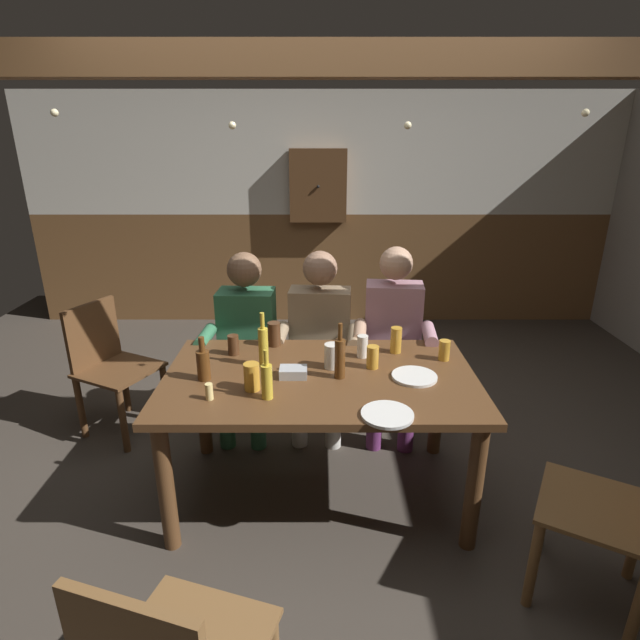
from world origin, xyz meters
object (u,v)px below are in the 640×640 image
(pint_glass_0, at_px, (363,346))
(bottle_3, at_px, (267,380))
(person_2, at_px, (393,334))
(dining_table, at_px, (320,393))
(table_candle, at_px, (209,391))
(pint_glass_6, at_px, (252,377))
(pint_glass_5, at_px, (332,356))
(pint_glass_4, at_px, (233,345))
(condiment_caddy, at_px, (293,372))
(bottle_1, at_px, (203,364))
(plate_0, at_px, (414,377))
(person_0, at_px, (246,335))
(chair_empty_near_right, at_px, (621,510))
(bottle_0, at_px, (263,345))
(pint_glass_1, at_px, (373,357))
(plate_1, at_px, (387,415))
(bottle_2, at_px, (340,357))
(pint_glass_3, at_px, (444,350))
(chair_empty_near_left, at_px, (110,364))
(wall_dart_cabinet, at_px, (319,186))
(pint_glass_2, at_px, (274,334))
(pint_glass_7, at_px, (396,340))
(person_1, at_px, (319,335))

(pint_glass_0, bearing_deg, bottle_3, -135.95)
(person_2, bearing_deg, pint_glass_0, 69.03)
(dining_table, bearing_deg, table_candle, -153.94)
(bottle_3, relative_size, pint_glass_6, 1.80)
(pint_glass_6, bearing_deg, pint_glass_5, 31.99)
(pint_glass_4, height_order, pint_glass_5, pint_glass_5)
(condiment_caddy, height_order, bottle_1, bottle_1)
(plate_0, bearing_deg, pint_glass_0, 133.52)
(person_0, relative_size, chair_empty_near_right, 1.37)
(person_0, distance_m, person_2, 0.96)
(bottle_0, distance_m, pint_glass_1, 0.58)
(chair_empty_near_right, relative_size, plate_1, 3.76)
(bottle_0, height_order, bottle_2, bottle_0)
(bottle_2, bearing_deg, pint_glass_3, 20.36)
(bottle_3, bearing_deg, bottle_1, 150.33)
(bottle_0, bearing_deg, person_2, 36.92)
(condiment_caddy, distance_m, pint_glass_5, 0.23)
(bottle_2, relative_size, pint_glass_6, 2.16)
(plate_0, relative_size, plate_1, 0.99)
(bottle_1, bearing_deg, person_0, 82.41)
(person_2, xyz_separation_m, pint_glass_1, (-0.20, -0.61, 0.12))
(chair_empty_near_left, relative_size, bottle_1, 3.82)
(plate_1, relative_size, wall_dart_cabinet, 0.33)
(dining_table, bearing_deg, pint_glass_0, 43.90)
(dining_table, bearing_deg, bottle_0, 159.07)
(pint_glass_1, bearing_deg, condiment_caddy, -165.53)
(wall_dart_cabinet, bearing_deg, table_candle, -99.42)
(bottle_2, bearing_deg, pint_glass_2, 131.47)
(table_candle, height_order, pint_glass_6, pint_glass_6)
(chair_empty_near_left, distance_m, bottle_1, 1.14)
(pint_glass_0, relative_size, pint_glass_4, 1.11)
(chair_empty_near_left, distance_m, pint_glass_1, 1.80)
(pint_glass_1, height_order, pint_glass_7, pint_glass_7)
(chair_empty_near_left, bearing_deg, wall_dart_cabinet, 172.55)
(pint_glass_1, bearing_deg, pint_glass_4, 167.16)
(person_2, distance_m, pint_glass_2, 0.81)
(dining_table, distance_m, table_candle, 0.59)
(pint_glass_3, bearing_deg, chair_empty_near_right, -58.67)
(person_1, bearing_deg, pint_glass_7, 140.63)
(chair_empty_near_right, height_order, plate_1, chair_empty_near_right)
(chair_empty_near_right, height_order, bottle_1, bottle_1)
(wall_dart_cabinet, bearing_deg, bottle_0, -96.10)
(pint_glass_5, bearing_deg, pint_glass_2, 137.96)
(bottle_0, xyz_separation_m, pint_glass_2, (0.03, 0.28, -0.05))
(condiment_caddy, relative_size, pint_glass_4, 1.23)
(wall_dart_cabinet, bearing_deg, chair_empty_near_right, -70.27)
(bottle_1, xyz_separation_m, bottle_2, (0.69, 0.02, 0.03))
(chair_empty_near_left, distance_m, pint_glass_4, 1.05)
(table_candle, distance_m, pint_glass_1, 0.87)
(chair_empty_near_left, xyz_separation_m, bottle_3, (1.15, -0.92, 0.35))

